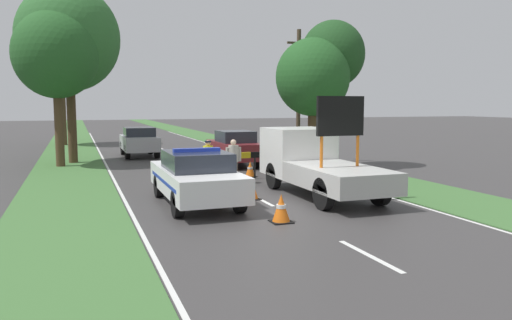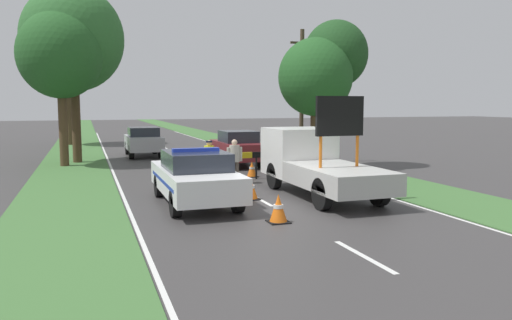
{
  "view_description": "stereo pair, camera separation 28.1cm",
  "coord_description": "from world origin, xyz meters",
  "px_view_note": "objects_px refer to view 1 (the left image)",
  "views": [
    {
      "loc": [
        -5.17,
        -12.59,
        2.88
      ],
      "look_at": [
        0.18,
        2.16,
        1.1
      ],
      "focal_mm": 35.0,
      "sensor_mm": 36.0,
      "label": 1
    },
    {
      "loc": [
        -4.9,
        -12.69,
        2.88
      ],
      "look_at": [
        0.18,
        2.16,
        1.1
      ],
      "focal_mm": 35.0,
      "sensor_mm": 36.0,
      "label": 2
    }
  ],
  "objects_px": {
    "police_car": "(196,177)",
    "roadside_tree_near_left": "(313,78)",
    "roadside_tree_near_right": "(333,56)",
    "police_officer": "(208,158)",
    "traffic_cone_near_police": "(250,169)",
    "work_truck": "(314,161)",
    "road_barrier": "(228,158)",
    "traffic_cone_near_truck": "(235,173)",
    "queued_car_wagon_maroon": "(235,148)",
    "roadside_tree_far_left": "(56,55)",
    "queued_car_sedan_silver": "(139,141)",
    "utility_pole": "(298,95)",
    "traffic_cone_behind_barrier": "(251,188)",
    "roadside_tree_mid_right": "(68,39)",
    "roadside_tree_mid_left": "(60,53)",
    "traffic_cone_centre_front": "(281,208)",
    "pedestrian_civilian": "(233,158)"
  },
  "relations": [
    {
      "from": "traffic_cone_behind_barrier",
      "to": "police_car",
      "type": "bearing_deg",
      "value": -173.89
    },
    {
      "from": "traffic_cone_centre_front",
      "to": "traffic_cone_behind_barrier",
      "type": "distance_m",
      "value": 3.03
    },
    {
      "from": "traffic_cone_near_truck",
      "to": "roadside_tree_near_left",
      "type": "relative_size",
      "value": 0.09
    },
    {
      "from": "police_officer",
      "to": "queued_car_wagon_maroon",
      "type": "distance_m",
      "value": 5.4
    },
    {
      "from": "traffic_cone_near_police",
      "to": "queued_car_sedan_silver",
      "type": "height_order",
      "value": "queued_car_sedan_silver"
    },
    {
      "from": "police_officer",
      "to": "queued_car_wagon_maroon",
      "type": "relative_size",
      "value": 0.4
    },
    {
      "from": "roadside_tree_far_left",
      "to": "utility_pole",
      "type": "xyz_separation_m",
      "value": [
        10.87,
        -2.28,
        -1.73
      ]
    },
    {
      "from": "police_car",
      "to": "queued_car_sedan_silver",
      "type": "relative_size",
      "value": 1.22
    },
    {
      "from": "work_truck",
      "to": "queued_car_wagon_maroon",
      "type": "relative_size",
      "value": 1.46
    },
    {
      "from": "roadside_tree_mid_right",
      "to": "traffic_cone_centre_front",
      "type": "bearing_deg",
      "value": -71.94
    },
    {
      "from": "work_truck",
      "to": "traffic_cone_centre_front",
      "type": "distance_m",
      "value": 4.22
    },
    {
      "from": "pedestrian_civilian",
      "to": "roadside_tree_near_right",
      "type": "distance_m",
      "value": 7.6
    },
    {
      "from": "traffic_cone_near_truck",
      "to": "utility_pole",
      "type": "distance_m",
      "value": 6.9
    },
    {
      "from": "queued_car_wagon_maroon",
      "to": "traffic_cone_behind_barrier",
      "type": "bearing_deg",
      "value": 75.88
    },
    {
      "from": "work_truck",
      "to": "utility_pole",
      "type": "distance_m",
      "value": 8.64
    },
    {
      "from": "police_car",
      "to": "police_officer",
      "type": "xyz_separation_m",
      "value": [
        1.26,
        3.53,
        0.14
      ]
    },
    {
      "from": "work_truck",
      "to": "traffic_cone_near_police",
      "type": "relative_size",
      "value": 9.33
    },
    {
      "from": "queued_car_wagon_maroon",
      "to": "roadside_tree_far_left",
      "type": "height_order",
      "value": "roadside_tree_far_left"
    },
    {
      "from": "police_car",
      "to": "roadside_tree_near_right",
      "type": "distance_m",
      "value": 10.8
    },
    {
      "from": "police_car",
      "to": "roadside_tree_near_left",
      "type": "xyz_separation_m",
      "value": [
        6.57,
        5.9,
        3.19
      ]
    },
    {
      "from": "traffic_cone_centre_front",
      "to": "traffic_cone_behind_barrier",
      "type": "bearing_deg",
      "value": 84.58
    },
    {
      "from": "roadside_tree_near_left",
      "to": "roadside_tree_far_left",
      "type": "distance_m",
      "value": 11.48
    },
    {
      "from": "pedestrian_civilian",
      "to": "roadside_tree_far_left",
      "type": "distance_m",
      "value": 10.35
    },
    {
      "from": "traffic_cone_centre_front",
      "to": "utility_pole",
      "type": "relative_size",
      "value": 0.11
    },
    {
      "from": "police_officer",
      "to": "pedestrian_civilian",
      "type": "height_order",
      "value": "pedestrian_civilian"
    },
    {
      "from": "roadside_tree_near_left",
      "to": "roadside_tree_mid_right",
      "type": "distance_m",
      "value": 11.72
    },
    {
      "from": "queued_car_wagon_maroon",
      "to": "roadside_tree_near_right",
      "type": "xyz_separation_m",
      "value": [
        3.96,
        -2.04,
        4.17
      ]
    },
    {
      "from": "queued_car_sedan_silver",
      "to": "roadside_tree_near_right",
      "type": "xyz_separation_m",
      "value": [
        7.66,
        -7.66,
        4.16
      ]
    },
    {
      "from": "police_officer",
      "to": "traffic_cone_behind_barrier",
      "type": "distance_m",
      "value": 3.43
    },
    {
      "from": "roadside_tree_far_left",
      "to": "utility_pole",
      "type": "bearing_deg",
      "value": -11.84
    },
    {
      "from": "queued_car_wagon_maroon",
      "to": "roadside_tree_mid_left",
      "type": "height_order",
      "value": "roadside_tree_mid_left"
    },
    {
      "from": "traffic_cone_centre_front",
      "to": "roadside_tree_mid_right",
      "type": "xyz_separation_m",
      "value": [
        -4.78,
        14.67,
        5.59
      ]
    },
    {
      "from": "roadside_tree_mid_left",
      "to": "roadside_tree_far_left",
      "type": "xyz_separation_m",
      "value": [
        0.09,
        -12.63,
        -1.25
      ]
    },
    {
      "from": "police_car",
      "to": "roadside_tree_near_right",
      "type": "bearing_deg",
      "value": 36.93
    },
    {
      "from": "roadside_tree_far_left",
      "to": "roadside_tree_near_right",
      "type": "bearing_deg",
      "value": -20.16
    },
    {
      "from": "queued_car_sedan_silver",
      "to": "roadside_tree_mid_left",
      "type": "bearing_deg",
      "value": -66.35
    },
    {
      "from": "roadside_tree_mid_left",
      "to": "roadside_tree_far_left",
      "type": "bearing_deg",
      "value": -89.6
    },
    {
      "from": "roadside_tree_near_right",
      "to": "roadside_tree_mid_left",
      "type": "height_order",
      "value": "roadside_tree_mid_left"
    },
    {
      "from": "roadside_tree_mid_right",
      "to": "police_car",
      "type": "bearing_deg",
      "value": -74.26
    },
    {
      "from": "traffic_cone_near_police",
      "to": "utility_pole",
      "type": "relative_size",
      "value": 0.1
    },
    {
      "from": "police_officer",
      "to": "traffic_cone_near_police",
      "type": "bearing_deg",
      "value": -160.64
    },
    {
      "from": "work_truck",
      "to": "pedestrian_civilian",
      "type": "xyz_separation_m",
      "value": [
        -1.86,
        2.67,
        -0.09
      ]
    },
    {
      "from": "road_barrier",
      "to": "traffic_cone_near_truck",
      "type": "distance_m",
      "value": 0.66
    },
    {
      "from": "traffic_cone_near_truck",
      "to": "roadside_tree_far_left",
      "type": "relative_size",
      "value": 0.07
    },
    {
      "from": "road_barrier",
      "to": "roadside_tree_near_left",
      "type": "relative_size",
      "value": 0.47
    },
    {
      "from": "roadside_tree_far_left",
      "to": "utility_pole",
      "type": "distance_m",
      "value": 11.24
    },
    {
      "from": "traffic_cone_behind_barrier",
      "to": "utility_pole",
      "type": "height_order",
      "value": "utility_pole"
    },
    {
      "from": "police_officer",
      "to": "traffic_cone_near_police",
      "type": "relative_size",
      "value": 2.55
    },
    {
      "from": "police_officer",
      "to": "queued_car_sedan_silver",
      "type": "bearing_deg",
      "value": -92.37
    },
    {
      "from": "traffic_cone_centre_front",
      "to": "roadside_tree_near_right",
      "type": "relative_size",
      "value": 0.11
    }
  ]
}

